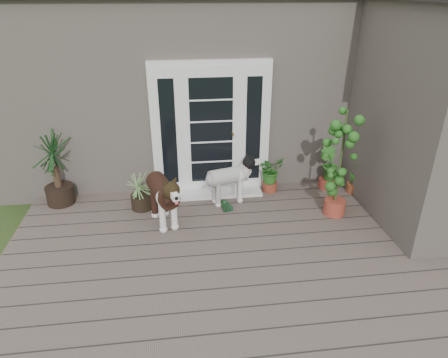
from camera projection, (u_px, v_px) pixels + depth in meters
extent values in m
cube|color=#6B5B4C|center=(246.00, 272.00, 4.95)|extent=(6.20, 4.60, 0.12)
cube|color=#665E54|center=(211.00, 80.00, 8.11)|extent=(7.40, 4.00, 3.10)
cube|color=#665E54|center=(438.00, 121.00, 5.62)|extent=(1.60, 2.40, 3.10)
cube|color=white|center=(211.00, 129.00, 6.40)|extent=(1.90, 0.14, 2.15)
cube|color=white|center=(213.00, 192.00, 6.68)|extent=(1.60, 0.40, 0.05)
imported|color=#1E5016|center=(270.00, 176.00, 6.69)|extent=(0.56, 0.56, 0.53)
imported|color=#1C4D16|center=(328.00, 173.00, 6.80)|extent=(0.49, 0.49, 0.52)
imported|color=#1E5F1B|center=(357.00, 179.00, 6.66)|extent=(0.44, 0.44, 0.49)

